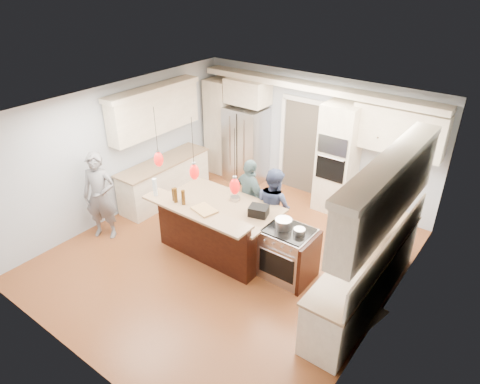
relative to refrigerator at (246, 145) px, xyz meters
The scene contains 23 objects.
ground_plane 3.19m from the refrigerator, 59.58° to the right, with size 6.00×6.00×0.00m, color #99532A.
room_shell 3.20m from the refrigerator, 59.58° to the right, with size 5.54×6.04×2.72m.
refrigerator is the anchor object (origin of this frame).
oven_column 2.31m from the refrigerator, ahead, with size 0.72×0.69×2.30m.
back_upper_cabinets 1.12m from the refrigerator, ahead, with size 5.30×0.61×2.54m.
right_counter_run 4.63m from the refrigerator, 30.36° to the right, with size 0.64×3.10×2.51m.
left_cabinets 2.05m from the refrigerator, 115.94° to the right, with size 0.64×2.30×2.51m.
kitchen_island 2.91m from the refrigerator, 63.07° to the right, with size 2.10×1.46×1.12m.
island_range 3.71m from the refrigerator, 42.59° to the right, with size 0.82×0.71×0.92m.
pendant_lights 3.53m from the refrigerator, 67.57° to the right, with size 1.75×0.15×1.03m.
person_bar_end 3.64m from the refrigerator, 101.89° to the right, with size 0.63×0.41×1.73m, color slate.
person_far_left 2.64m from the refrigerator, 42.71° to the right, with size 0.74×0.57×1.52m, color navy.
person_far_right 2.28m from the refrigerator, 51.81° to the right, with size 0.90×0.37×1.53m, color slate.
person_range_side 4.15m from the refrigerator, 23.68° to the right, with size 1.08×0.62×1.68m, color #8D769F.
floor_rug 4.89m from the refrigerator, 34.90° to the right, with size 0.73×1.07×0.01m, color #8F794E.
water_bottle 3.27m from the refrigerator, 82.58° to the right, with size 0.08×0.08×0.32m, color silver.
beer_bottle_a 3.31m from the refrigerator, 74.78° to the right, with size 0.07×0.07×0.26m, color #44290C.
beer_bottle_b 3.27m from the refrigerator, 75.88° to the right, with size 0.06×0.06×0.23m, color #44290C.
beer_bottle_c 3.33m from the refrigerator, 72.09° to the right, with size 0.07×0.07×0.26m, color #44290C.
drink_can 3.30m from the refrigerator, 72.59° to the right, with size 0.06×0.06×0.11m, color #B7B7BC.
cutting_board 3.43m from the refrigerator, 65.21° to the right, with size 0.40×0.28×0.03m, color tan.
pot_large 3.59m from the refrigerator, 44.06° to the right, with size 0.28×0.28×0.16m, color #B7B7BC.
pot_small 3.80m from the refrigerator, 40.95° to the right, with size 0.19×0.19×0.09m, color #B7B7BC.
Camera 1 is at (3.94, -4.89, 4.73)m, focal length 32.00 mm.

